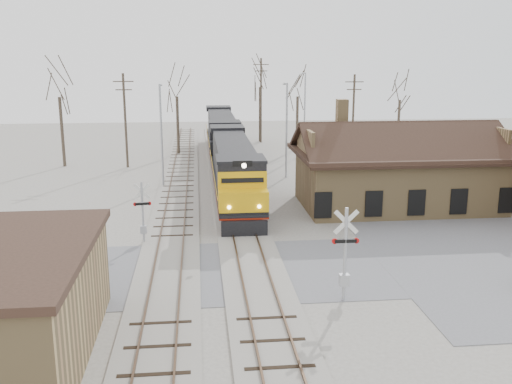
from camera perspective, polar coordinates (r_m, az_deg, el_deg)
The scene contains 20 objects.
ground at distance 30.53m, azimuth -0.30°, elevation -7.77°, with size 140.00×140.00×0.00m, color #A39E93.
road at distance 30.52m, azimuth -0.30°, elevation -7.75°, with size 60.00×9.00×0.03m, color slate.
track_main at distance 44.77m, azimuth -2.17°, elevation -0.74°, with size 3.40×90.00×0.24m.
track_siding at distance 44.72m, azimuth -7.93°, elevation -0.88°, with size 3.40×90.00×0.24m.
depot at distance 43.79m, azimuth 13.93°, elevation 1.69°, with size 15.20×9.31×7.90m.
locomotive_lead at distance 44.54m, azimuth -2.22°, elevation 2.32°, with size 3.13×20.94×4.65m.
locomotive_trailing at distance 65.45m, azimuth -3.44°, elevation 5.91°, with size 3.13×20.94×4.40m.
crossbuck_near at distance 26.50m, azimuth 8.88°, elevation -6.56°, with size 1.27×0.33×4.45m.
crossbuck_far at distance 34.81m, azimuth -11.25°, elevation -2.22°, with size 1.08×0.28×3.79m.
streetlight_a at distance 49.33m, azimuth -9.44°, elevation 6.16°, with size 0.25×2.04×8.77m.
streetlight_b at distance 52.56m, azimuth 3.06°, elevation 6.71°, with size 0.25×2.04×8.67m.
streetlight_c at distance 65.68m, azimuth 4.87°, elevation 8.28°, with size 0.25×2.04×9.21m.
utility_pole_a at distance 58.68m, azimuth -12.94°, elevation 7.14°, with size 2.00×0.24×9.38m.
utility_pole_b at distance 74.16m, azimuth 0.50°, elevation 9.28°, with size 2.00×0.24×10.74m.
utility_pole_c at distance 62.87m, azimuth 9.69°, elevation 7.57°, with size 2.00×0.24×9.13m.
tree_a at distance 60.77m, azimuth -19.15°, elevation 10.04°, with size 4.68×4.68×11.48m.
tree_b at distance 65.32m, azimuth -7.95°, elevation 10.38°, with size 4.39×4.39×10.75m.
tree_c at distance 74.83m, azimuth 0.42°, elevation 11.35°, with size 4.73×4.73×11.60m.
tree_d at distance 68.78m, azimuth 4.20°, elevation 10.36°, with size 4.21×4.21×10.31m.
tree_e at distance 68.51m, azimuth 14.23°, elevation 9.74°, with size 4.05×4.05×9.91m.
Camera 1 is at (-2.76, -28.31, 11.08)m, focal length 40.00 mm.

